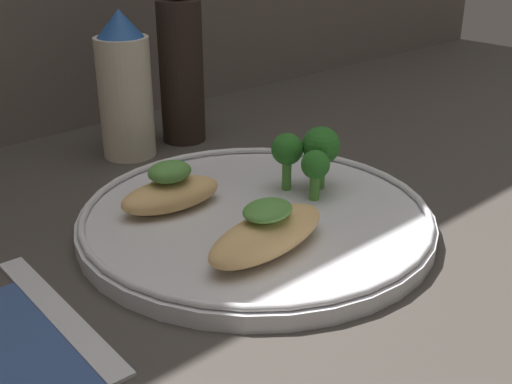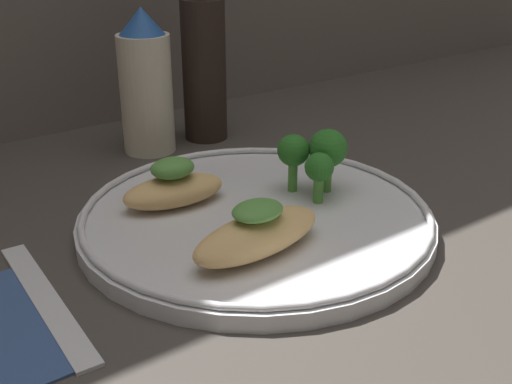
{
  "view_description": "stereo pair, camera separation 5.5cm",
  "coord_description": "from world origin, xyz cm",
  "px_view_note": "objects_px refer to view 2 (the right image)",
  "views": [
    {
      "loc": [
        -33.57,
        -37.03,
        25.85
      ],
      "look_at": [
        0.0,
        0.0,
        3.4
      ],
      "focal_mm": 45.0,
      "sensor_mm": 36.0,
      "label": 1
    },
    {
      "loc": [
        -29.32,
        -40.48,
        25.85
      ],
      "look_at": [
        0.0,
        0.0,
        3.4
      ],
      "focal_mm": 45.0,
      "sensor_mm": 36.0,
      "label": 2
    }
  ],
  "objects_px": {
    "plate": "(256,217)",
    "pepper_grinder": "(204,64)",
    "broccoli_bunch": "(316,155)",
    "sauce_bottle": "(146,85)"
  },
  "relations": [
    {
      "from": "broccoli_bunch",
      "to": "pepper_grinder",
      "type": "distance_m",
      "value": 0.23
    },
    {
      "from": "plate",
      "to": "broccoli_bunch",
      "type": "bearing_deg",
      "value": 1.53
    },
    {
      "from": "pepper_grinder",
      "to": "broccoli_bunch",
      "type": "bearing_deg",
      "value": -95.64
    },
    {
      "from": "sauce_bottle",
      "to": "pepper_grinder",
      "type": "xyz_separation_m",
      "value": [
        0.08,
        0.0,
        0.01
      ]
    },
    {
      "from": "plate",
      "to": "broccoli_bunch",
      "type": "relative_size",
      "value": 5.05
    },
    {
      "from": "pepper_grinder",
      "to": "plate",
      "type": "bearing_deg",
      "value": -111.72
    },
    {
      "from": "broccoli_bunch",
      "to": "sauce_bottle",
      "type": "distance_m",
      "value": 0.23
    },
    {
      "from": "plate",
      "to": "pepper_grinder",
      "type": "height_order",
      "value": "pepper_grinder"
    },
    {
      "from": "pepper_grinder",
      "to": "sauce_bottle",
      "type": "bearing_deg",
      "value": -180.0
    },
    {
      "from": "broccoli_bunch",
      "to": "pepper_grinder",
      "type": "bearing_deg",
      "value": 84.36
    }
  ]
}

